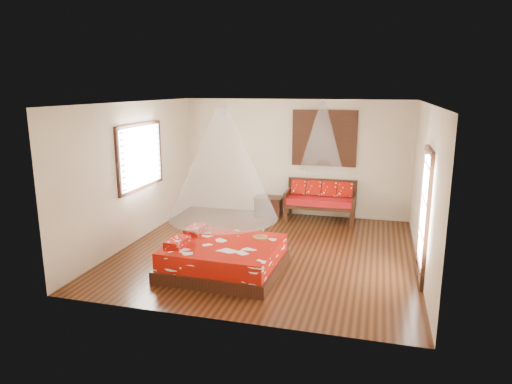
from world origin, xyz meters
TOP-DOWN VIEW (x-y plane):
  - room at (0.00, 0.00)m, footprint 5.54×5.54m
  - bed at (-0.49, -1.14)m, footprint 1.97×1.80m
  - daybed at (0.70, 2.37)m, footprint 1.63×0.73m
  - storage_chest at (-0.56, 2.45)m, footprint 0.67×0.49m
  - shutter_panel at (0.70, 2.72)m, footprint 1.52×0.06m
  - window_left at (-2.71, 0.20)m, footprint 0.10×1.74m
  - glazed_door at (2.72, -0.60)m, footprint 0.08×1.02m
  - wine_tray at (0.05, -0.72)m, footprint 0.27×0.27m
  - mosquito_net_main at (-0.48, -1.14)m, footprint 1.81×1.81m
  - mosquito_net_daybed at (0.70, 2.25)m, footprint 0.98×0.98m

SIDE VIEW (x-z plane):
  - storage_chest at x=-0.56m, z-range 0.00..0.47m
  - bed at x=-0.49m, z-range -0.06..0.56m
  - daybed at x=0.70m, z-range 0.05..0.99m
  - wine_tray at x=0.05m, z-range 0.45..0.66m
  - glazed_door at x=2.72m, z-range -0.01..2.15m
  - room at x=0.00m, z-range -0.02..2.82m
  - window_left at x=-2.71m, z-range 1.03..2.37m
  - mosquito_net_main at x=-0.48m, z-range 0.95..2.75m
  - shutter_panel at x=0.70m, z-range 1.24..2.56m
  - mosquito_net_daybed at x=0.70m, z-range 1.25..2.75m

